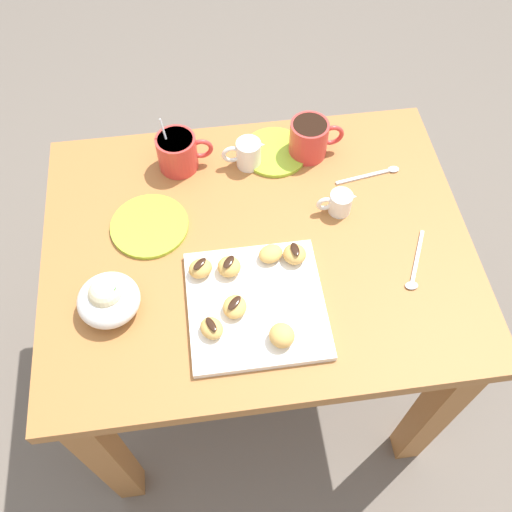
{
  "coord_description": "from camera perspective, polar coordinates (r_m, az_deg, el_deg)",
  "views": [
    {
      "loc": [
        -0.1,
        -0.7,
        1.8
      ],
      "look_at": [
        -0.01,
        -0.05,
        0.78
      ],
      "focal_mm": 39.63,
      "sensor_mm": 36.0,
      "label": 1
    }
  ],
  "objects": [
    {
      "name": "loose_spoon_near_saucer",
      "position": [
        1.42,
        11.94,
        8.13
      ],
      "size": [
        0.16,
        0.04,
        0.01
      ],
      "color": "silver",
      "rests_on": "dining_table"
    },
    {
      "name": "ground_plane",
      "position": [
        1.94,
        0.1,
        -11.3
      ],
      "size": [
        8.0,
        8.0,
        0.0
      ],
      "primitive_type": "plane",
      "color": "#665B51"
    },
    {
      "name": "chocolate_drizzle_1",
      "position": [
        1.18,
        -2.77,
        -0.59
      ],
      "size": [
        0.03,
        0.04,
        0.0
      ],
      "primitive_type": "ellipsoid",
      "rotation": [
        0.0,
        0.0,
        0.94
      ],
      "color": "black",
      "rests_on": "beignet_1"
    },
    {
      "name": "chocolate_drizzle_4",
      "position": [
        1.2,
        3.97,
        0.68
      ],
      "size": [
        0.02,
        0.04,
        0.0
      ],
      "primitive_type": "ellipsoid",
      "rotation": [
        0.0,
        0.0,
        4.81
      ],
      "color": "black",
      "rests_on": "beignet_4"
    },
    {
      "name": "beignet_0",
      "position": [
        1.15,
        -2.16,
        -5.15
      ],
      "size": [
        0.06,
        0.07,
        0.03
      ],
      "primitive_type": "ellipsoid",
      "rotation": [
        0.0,
        0.0,
        1.27
      ],
      "color": "#DBA351",
      "rests_on": "pastry_plate_square"
    },
    {
      "name": "cream_pitcher_white",
      "position": [
        1.38,
        -0.84,
        10.37
      ],
      "size": [
        0.1,
        0.06,
        0.07
      ],
      "color": "white",
      "rests_on": "dining_table"
    },
    {
      "name": "ice_cream_bowl",
      "position": [
        1.18,
        -14.7,
        -4.19
      ],
      "size": [
        0.13,
        0.13,
        0.1
      ],
      "color": "white",
      "rests_on": "dining_table"
    },
    {
      "name": "beignet_4",
      "position": [
        1.21,
        3.91,
        0.19
      ],
      "size": [
        0.06,
        0.06,
        0.03
      ],
      "primitive_type": "ellipsoid",
      "rotation": [
        0.0,
        0.0,
        5.03
      ],
      "color": "#DBA351",
      "rests_on": "pastry_plate_square"
    },
    {
      "name": "coffee_mug_red_left",
      "position": [
        1.38,
        -7.89,
        10.42
      ],
      "size": [
        0.14,
        0.1,
        0.14
      ],
      "color": "red",
      "rests_on": "dining_table"
    },
    {
      "name": "dining_table",
      "position": [
        1.39,
        0.14,
        -2.14
      ],
      "size": [
        0.96,
        0.75,
        0.76
      ],
      "color": "#A36633",
      "rests_on": "ground_plane"
    },
    {
      "name": "chocolate_drizzle_3",
      "position": [
        1.18,
        -5.71,
        -0.78
      ],
      "size": [
        0.04,
        0.04,
        0.0
      ],
      "primitive_type": "ellipsoid",
      "rotation": [
        0.0,
        0.0,
        3.91
      ],
      "color": "black",
      "rests_on": "beignet_3"
    },
    {
      "name": "saucer_lime_right",
      "position": [
        1.43,
        1.89,
        10.45
      ],
      "size": [
        0.16,
        0.16,
        0.01
      ],
      "primitive_type": "cylinder",
      "color": "#9EC633",
      "rests_on": "dining_table"
    },
    {
      "name": "beignet_3",
      "position": [
        1.2,
        -5.63,
        -1.25
      ],
      "size": [
        0.06,
        0.06,
        0.03
      ],
      "primitive_type": "ellipsoid",
      "rotation": [
        0.0,
        0.0,
        3.52
      ],
      "color": "#DBA351",
      "rests_on": "pastry_plate_square"
    },
    {
      "name": "beignet_1",
      "position": [
        1.19,
        -2.73,
        -1.08
      ],
      "size": [
        0.06,
        0.06,
        0.04
      ],
      "primitive_type": "ellipsoid",
      "rotation": [
        0.0,
        0.0,
        1.25
      ],
      "color": "#DBA351",
      "rests_on": "pastry_plate_square"
    },
    {
      "name": "beignet_5",
      "position": [
        1.13,
        -4.49,
        -7.27
      ],
      "size": [
        0.06,
        0.07,
        0.03
      ],
      "primitive_type": "ellipsoid",
      "rotation": [
        0.0,
        0.0,
        5.23
      ],
      "color": "#DBA351",
      "rests_on": "pastry_plate_square"
    },
    {
      "name": "saucer_lime_left",
      "position": [
        1.31,
        -10.69,
        3.0
      ],
      "size": [
        0.18,
        0.18,
        0.01
      ],
      "primitive_type": "cylinder",
      "color": "#9EC633",
      "rests_on": "dining_table"
    },
    {
      "name": "chocolate_sauce_pitcher",
      "position": [
        1.31,
        8.48,
        5.4
      ],
      "size": [
        0.09,
        0.05,
        0.06
      ],
      "color": "white",
      "rests_on": "dining_table"
    },
    {
      "name": "beignet_2",
      "position": [
        1.21,
        1.49,
        0.23
      ],
      "size": [
        0.07,
        0.06,
        0.03
      ],
      "primitive_type": "ellipsoid",
      "rotation": [
        0.0,
        0.0,
        1.92
      ],
      "color": "#DBA351",
      "rests_on": "pastry_plate_square"
    },
    {
      "name": "chocolate_drizzle_0",
      "position": [
        1.13,
        -2.19,
        -4.75
      ],
      "size": [
        0.04,
        0.04,
        0.0
      ],
      "primitive_type": "ellipsoid",
      "rotation": [
        0.0,
        0.0,
        0.84
      ],
      "color": "black",
      "rests_on": "beignet_0"
    },
    {
      "name": "pastry_plate_square",
      "position": [
        1.18,
        0.02,
        -4.93
      ],
      "size": [
        0.28,
        0.28,
        0.02
      ],
      "primitive_type": "cube",
      "color": "white",
      "rests_on": "dining_table"
    },
    {
      "name": "chocolate_drizzle_5",
      "position": [
        1.11,
        -4.55,
        -6.91
      ],
      "size": [
        0.03,
        0.04,
        0.0
      ],
      "primitive_type": "ellipsoid",
      "rotation": [
        0.0,
        0.0,
        5.11
      ],
      "color": "black",
      "rests_on": "beignet_5"
    },
    {
      "name": "coffee_mug_red_right",
      "position": [
        1.41,
        5.43,
        11.8
      ],
      "size": [
        0.13,
        0.09,
        0.1
      ],
      "color": "red",
      "rests_on": "dining_table"
    },
    {
      "name": "loose_spoon_by_plate",
      "position": [
        1.27,
        15.77,
        -1.11
      ],
      "size": [
        0.08,
        0.15,
        0.01
      ],
      "color": "silver",
      "rests_on": "dining_table"
    },
    {
      "name": "beignet_6",
      "position": [
        1.12,
        2.63,
        -8.01
      ],
      "size": [
        0.06,
        0.06,
        0.04
      ],
      "primitive_type": "ellipsoid",
      "rotation": [
        0.0,
        0.0,
        3.44
      ],
      "color": "#DBA351",
      "rests_on": "pastry_plate_square"
    }
  ]
}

